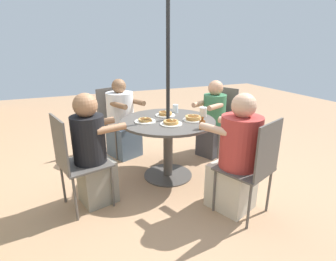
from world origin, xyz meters
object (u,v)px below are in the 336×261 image
at_px(patio_table, 168,133).
at_px(patio_chair_north, 254,164).
at_px(diner_north, 236,159).
at_px(pancake_plate_c, 145,121).
at_px(pancake_plate_b, 193,118).
at_px(drinking_glass_a, 175,109).
at_px(diner_south, 122,122).
at_px(diner_east, 213,121).
at_px(patio_chair_east, 220,116).
at_px(diner_west, 93,154).
at_px(pancake_plate_a, 165,114).
at_px(coffee_cup, 203,112).
at_px(patio_chair_west, 74,158).
at_px(syrup_bottle, 202,124).
at_px(pancake_plate_d, 171,123).
at_px(patio_chair_south, 115,117).

xyz_separation_m(patio_table, patio_chair_north, (-1.04, -0.41, -0.02)).
distance_m(diner_north, pancake_plate_c, 1.10).
relative_size(pancake_plate_b, drinking_glass_a, 2.30).
bearing_deg(diner_south, diner_east, 135.71).
bearing_deg(patio_chair_east, diner_west, 85.87).
relative_size(diner_west, drinking_glass_a, 10.80).
bearing_deg(diner_east, pancake_plate_b, 107.10).
xyz_separation_m(patio_table, diner_south, (0.86, 0.36, -0.07)).
relative_size(pancake_plate_a, coffee_cup, 2.08).
relative_size(patio_table, patio_chair_west, 1.15).
relative_size(diner_north, pancake_plate_c, 4.78).
relative_size(diner_south, syrup_bottle, 8.40).
bearing_deg(diner_south, pancake_plate_d, 84.34).
relative_size(diner_east, drinking_glass_a, 10.25).
bearing_deg(diner_south, patio_chair_south, -90.00).
xyz_separation_m(patio_chair_north, pancake_plate_a, (1.21, 0.37, 0.20)).
bearing_deg(diner_south, diner_west, 40.90).
bearing_deg(patio_chair_south, syrup_bottle, 90.10).
xyz_separation_m(patio_chair_east, pancake_plate_c, (-0.43, 1.29, 0.20)).
bearing_deg(pancake_plate_a, patio_chair_south, 28.76).
bearing_deg(coffee_cup, pancake_plate_d, 106.72).
xyz_separation_m(diner_south, pancake_plate_d, (-1.04, -0.32, 0.24)).
height_order(diner_west, drinking_glass_a, diner_west).
xyz_separation_m(patio_chair_east, diner_east, (-0.07, 0.17, -0.04)).
distance_m(patio_chair_east, patio_chair_west, 2.22).
height_order(diner_south, patio_chair_west, diner_south).
height_order(patio_chair_east, pancake_plate_d, patio_chair_east).
relative_size(diner_north, syrup_bottle, 8.81).
bearing_deg(coffee_cup, pancake_plate_c, 85.32).
bearing_deg(diner_west, diner_north, 48.51).
distance_m(diner_north, patio_chair_east, 1.48).
relative_size(diner_east, pancake_plate_c, 4.47).
xyz_separation_m(patio_chair_east, patio_chair_west, (-0.73, 2.10, 0.00)).
height_order(diner_north, patio_chair_east, diner_north).
xyz_separation_m(diner_west, pancake_plate_a, (0.42, -0.94, 0.21)).
relative_size(patio_chair_west, coffee_cup, 8.18).
bearing_deg(pancake_plate_a, coffee_cup, -118.38).
bearing_deg(patio_table, diner_south, 22.58).
xyz_separation_m(diner_north, diner_south, (1.73, 0.70, -0.03)).
bearing_deg(patio_chair_north, patio_chair_east, 46.10).
xyz_separation_m(diner_north, patio_chair_east, (1.32, -0.68, 0.02)).
xyz_separation_m(pancake_plate_c, syrup_bottle, (-0.48, -0.47, 0.04)).
xyz_separation_m(patio_table, pancake_plate_b, (-0.14, -0.26, 0.18)).
xyz_separation_m(syrup_bottle, coffee_cup, (0.42, -0.25, 0.01)).
bearing_deg(diner_south, patio_chair_north, 89.46).
xyz_separation_m(patio_table, patio_chair_west, (-0.28, 1.08, -0.02)).
distance_m(patio_chair_south, pancake_plate_a, 0.99).
bearing_deg(diner_south, patio_table, 90.00).
xyz_separation_m(patio_table, diner_east, (0.38, -0.85, -0.06)).
bearing_deg(patio_chair_west, drinking_glass_a, 98.25).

